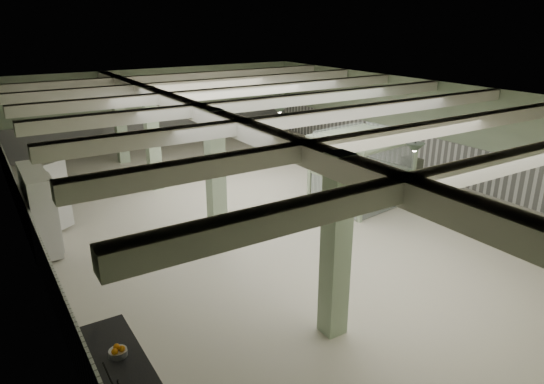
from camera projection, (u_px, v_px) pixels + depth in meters
floor at (275, 209)px, 15.52m from camera, size 20.00×20.00×0.00m
ceiling at (275, 96)px, 14.30m from camera, size 14.00×20.00×0.02m
wall_back at (161, 107)px, 22.87m from camera, size 14.00×0.02×3.60m
wall_left at (24, 197)px, 11.39m from camera, size 0.02×20.00×3.60m
wall_right at (430, 129)px, 18.42m from camera, size 0.02×20.00×3.60m
wainscot_left at (33, 237)px, 11.76m from camera, size 0.05×19.90×1.50m
wainscot_right at (426, 155)px, 18.77m from camera, size 0.05×19.90×1.50m
wainscot_back at (163, 129)px, 23.20m from camera, size 13.90×0.05×1.50m
girder at (197, 112)px, 13.12m from camera, size 0.45×19.90×0.40m
beam_a at (507, 162)px, 8.39m from camera, size 13.90×0.35×0.32m
beam_b at (400, 134)px, 10.38m from camera, size 13.90×0.35×0.32m
beam_c at (327, 116)px, 12.37m from camera, size 13.90×0.35×0.32m
beam_d at (275, 102)px, 14.36m from camera, size 13.90×0.35×0.32m
beam_e at (235, 92)px, 16.35m from camera, size 13.90×0.35×0.32m
beam_f at (204, 84)px, 18.34m from camera, size 13.90×0.35×0.32m
beam_g at (179, 77)px, 20.33m from camera, size 13.90×0.35×0.32m
column_a at (336, 248)px, 8.88m from camera, size 0.42×0.42×3.60m
column_b at (216, 177)px, 12.86m from camera, size 0.42×0.42×3.60m
column_c at (152, 139)px, 16.84m from camera, size 0.42×0.42×3.60m
column_d at (120, 120)px, 20.02m from camera, size 0.42×0.42×3.60m
pendant_front at (415, 148)px, 10.76m from camera, size 0.44×0.44×0.22m
pendant_mid at (280, 110)px, 15.13m from camera, size 0.44×0.44×0.22m
pendant_back at (211, 91)px, 19.11m from camera, size 0.44×0.44×0.22m
orange_bowl at (118, 353)px, 7.39m from camera, size 0.28×0.28×0.10m
walkin_cooler at (40, 210)px, 12.64m from camera, size 1.08×2.26×2.07m
guard_booth at (363, 156)px, 15.56m from camera, size 3.13×2.76×2.39m
filing_cabinet at (410, 177)px, 16.40m from camera, size 0.48×0.65×1.36m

